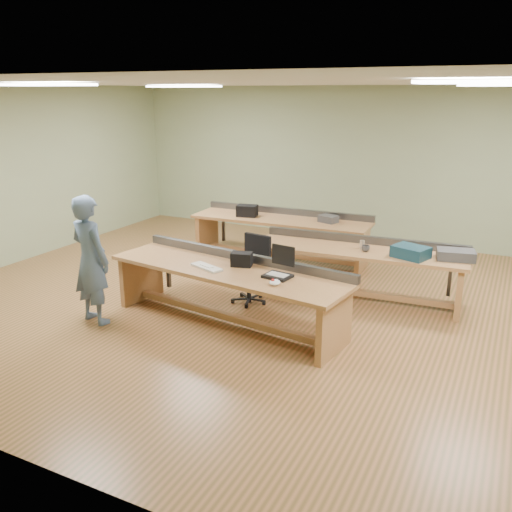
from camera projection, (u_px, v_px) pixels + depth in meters
name	position (u px, v px, depth m)	size (l,w,h in m)	color
floor	(281.00, 305.00, 7.64)	(10.00, 10.00, 0.00)	#9B5F3B
ceiling	(285.00, 82.00, 6.76)	(10.00, 10.00, 0.00)	silver
wall_back	(364.00, 165.00, 10.63)	(10.00, 0.04, 3.00)	gray
wall_front	(53.00, 300.00, 3.77)	(10.00, 0.04, 3.00)	gray
wall_left	(17.00, 176.00, 9.32)	(0.04, 8.00, 3.00)	gray
fluor_panels	(284.00, 85.00, 6.77)	(6.20, 3.50, 0.03)	white
workbench_front	(228.00, 281.00, 6.91)	(3.35, 1.31, 0.86)	#B57F4C
workbench_mid	(359.00, 261.00, 7.75)	(3.02, 1.00, 0.86)	#B57F4C
workbench_back	(281.00, 228.00, 9.60)	(3.19, 0.97, 0.86)	#B57F4C
person	(91.00, 260.00, 6.88)	(0.61, 0.40, 1.68)	slate
laptop_base	(278.00, 276.00, 6.50)	(0.32, 0.26, 0.03)	black
laptop_screen	(283.00, 255.00, 6.53)	(0.32, 0.02, 0.25)	black
keyboard	(207.00, 267.00, 6.84)	(0.47, 0.16, 0.03)	beige
trackball_mouse	(275.00, 282.00, 6.24)	(0.13, 0.15, 0.06)	white
camera_bag	(242.00, 259.00, 6.91)	(0.26, 0.17, 0.18)	black
task_chair	(251.00, 278.00, 7.69)	(0.59, 0.59, 0.95)	black
parts_bin_teal	(411.00, 252.00, 7.26)	(0.45, 0.34, 0.16)	#143342
parts_bin_grey	(456.00, 255.00, 7.18)	(0.48, 0.31, 0.13)	#39383B
mug	(366.00, 248.00, 7.54)	(0.11, 0.11, 0.09)	#39383B
drinks_can	(362.00, 245.00, 7.67)	(0.07, 0.07, 0.12)	silver
storage_box_back	(247.00, 211.00, 9.65)	(0.35, 0.25, 0.20)	black
tray_back	(328.00, 219.00, 9.22)	(0.30, 0.22, 0.12)	#39383B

